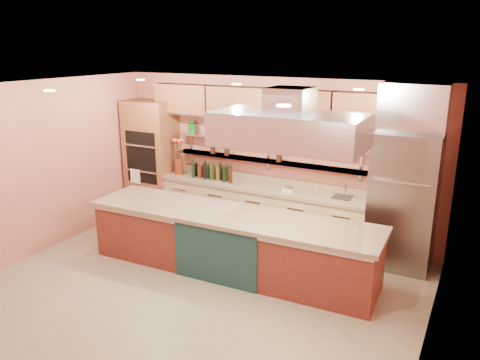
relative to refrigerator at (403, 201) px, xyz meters
The scene contains 21 objects.
floor 3.35m from the refrigerator, 137.68° to the right, with size 6.00×5.00×0.02m, color gray.
ceiling 3.63m from the refrigerator, 137.68° to the right, with size 6.00×5.00×0.02m, color black.
wall_back 2.40m from the refrigerator, behind, with size 6.00×0.04×2.80m, color #BE6B5A.
wall_front 5.21m from the refrigerator, 116.86° to the right, with size 6.00×0.04×2.80m, color #BE6B5A.
wall_left 5.77m from the refrigerator, 158.20° to the right, with size 0.04×5.00×2.80m, color #BE6B5A.
wall_right 2.26m from the refrigerator, 73.10° to the right, with size 0.04×5.00×2.80m, color #BE6B5A.
oven_stack 4.80m from the refrigerator, behind, with size 0.95×0.64×2.30m, color brown.
refrigerator is the anchor object (origin of this frame).
back_counter 2.47m from the refrigerator, behind, with size 3.84×0.64×0.93m, color tan.
wall_shelf_lower 2.43m from the refrigerator, behind, with size 3.60×0.26×0.03m, color silver.
wall_shelf_upper 2.50m from the refrigerator, behind, with size 3.60×0.26×0.03m, color silver.
upper_cabinets 2.69m from the refrigerator, behind, with size 4.60×0.36×0.55m, color brown.
range_hood 2.26m from the refrigerator, 133.45° to the right, with size 2.00×1.00×0.45m, color silver.
ceiling_downlights 3.50m from the refrigerator, 140.46° to the right, with size 4.00×2.80×0.02m, color #FFE5A5.
island 2.68m from the refrigerator, 147.90° to the right, with size 4.40×0.96×0.92m, color maroon.
flower_vase 4.13m from the refrigerator, behind, with size 0.17×0.17×0.30m, color #62200E.
oil_bottle_cluster 3.37m from the refrigerator, behind, with size 0.92×0.26×0.30m, color black.
kitchen_scale 1.87m from the refrigerator, behind, with size 0.17×0.13×0.09m, color silver.
bar_faucet 0.92m from the refrigerator, behind, with size 0.03×0.03×0.22m, color silver.
copper_kettle 3.33m from the refrigerator, behind, with size 0.18×0.18×0.14m, color orange.
green_canister 3.17m from the refrigerator, behind, with size 0.15×0.15×0.18m, color #104E1A.
Camera 1 is at (3.34, -4.92, 3.33)m, focal length 35.00 mm.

